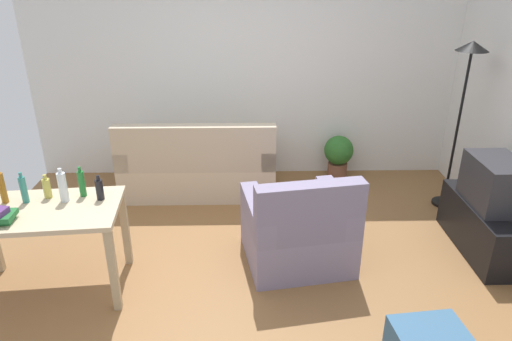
% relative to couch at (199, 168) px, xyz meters
% --- Properties ---
extents(ground_plane, '(5.20, 4.40, 0.02)m').
position_rel_couch_xyz_m(ground_plane, '(0.55, -1.59, -0.32)').
color(ground_plane, olive).
extents(wall_rear, '(5.20, 0.10, 2.70)m').
position_rel_couch_xyz_m(wall_rear, '(0.55, 0.61, 1.04)').
color(wall_rear, white).
rests_on(wall_rear, ground_plane).
extents(couch, '(1.77, 0.84, 0.92)m').
position_rel_couch_xyz_m(couch, '(0.00, 0.00, 0.00)').
color(couch, beige).
rests_on(couch, ground_plane).
extents(tv_stand, '(0.44, 1.10, 0.48)m').
position_rel_couch_xyz_m(tv_stand, '(2.80, -1.29, -0.07)').
color(tv_stand, black).
rests_on(tv_stand, ground_plane).
extents(tv, '(0.41, 0.60, 0.44)m').
position_rel_couch_xyz_m(tv, '(2.81, -1.29, 0.39)').
color(tv, '#2D2D33').
rests_on(tv, tv_stand).
extents(torchiere_lamp, '(0.32, 0.32, 1.81)m').
position_rel_couch_xyz_m(torchiere_lamp, '(2.80, -0.38, 1.11)').
color(torchiere_lamp, black).
rests_on(torchiere_lamp, ground_plane).
extents(desk, '(1.26, 0.80, 0.76)m').
position_rel_couch_xyz_m(desk, '(-1.04, -1.80, 0.34)').
color(desk, '#C6B28E').
rests_on(desk, ground_plane).
extents(potted_plant, '(0.36, 0.36, 0.57)m').
position_rel_couch_xyz_m(potted_plant, '(1.70, 0.31, 0.02)').
color(potted_plant, brown).
rests_on(potted_plant, ground_plane).
extents(armchair, '(1.03, 0.98, 0.92)m').
position_rel_couch_xyz_m(armchair, '(1.03, -1.46, 0.01)').
color(armchair, gray).
rests_on(armchair, ground_plane).
extents(bottle_amber, '(0.05, 0.05, 0.29)m').
position_rel_couch_xyz_m(bottle_amber, '(-1.36, -1.69, 0.58)').
color(bottle_amber, '#9E6019').
rests_on(bottle_amber, desk).
extents(bottle_tall, '(0.05, 0.05, 0.26)m').
position_rel_couch_xyz_m(bottle_tall, '(-1.19, -1.69, 0.57)').
color(bottle_tall, teal).
rests_on(bottle_tall, desk).
extents(bottle_squat, '(0.06, 0.06, 0.20)m').
position_rel_couch_xyz_m(bottle_squat, '(-1.05, -1.61, 0.54)').
color(bottle_squat, '#BCB24C').
rests_on(bottle_squat, desk).
extents(bottle_clear, '(0.07, 0.07, 0.28)m').
position_rel_couch_xyz_m(bottle_clear, '(-0.89, -1.68, 0.58)').
color(bottle_clear, silver).
rests_on(bottle_clear, desk).
extents(bottle_green, '(0.05, 0.05, 0.26)m').
position_rel_couch_xyz_m(bottle_green, '(-0.77, -1.59, 0.57)').
color(bottle_green, '#1E722D').
rests_on(bottle_green, desk).
extents(bottle_dark, '(0.06, 0.06, 0.21)m').
position_rel_couch_xyz_m(bottle_dark, '(-0.61, -1.65, 0.54)').
color(bottle_dark, black).
rests_on(bottle_dark, desk).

